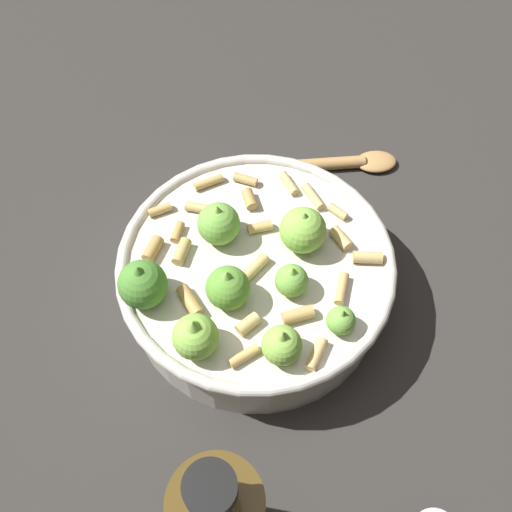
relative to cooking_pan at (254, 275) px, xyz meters
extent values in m
plane|color=#2D2B28|center=(0.00, 0.00, -0.05)|extent=(2.40, 2.40, 0.00)
cylinder|color=beige|center=(0.00, 0.00, -0.01)|extent=(0.27, 0.27, 0.07)
torus|color=beige|center=(0.00, 0.00, 0.02)|extent=(0.29, 0.29, 0.01)
sphere|color=#75B247|center=(-0.04, 0.03, 0.04)|extent=(0.03, 0.03, 0.03)
cone|color=#8CC64C|center=(-0.04, 0.03, 0.06)|extent=(0.02, 0.02, 0.01)
sphere|color=#75B247|center=(0.04, -0.03, 0.05)|extent=(0.04, 0.04, 0.04)
cone|color=#8CC64C|center=(0.04, -0.03, 0.07)|extent=(0.02, 0.02, 0.02)
sphere|color=#4C8933|center=(0.10, 0.05, 0.05)|extent=(0.05, 0.05, 0.05)
cone|color=#4C8933|center=(0.10, 0.05, 0.07)|extent=(0.02, 0.02, 0.02)
sphere|color=#8CC64C|center=(-0.05, -0.03, 0.05)|extent=(0.05, 0.05, 0.05)
cone|color=#75B247|center=(-0.05, -0.03, 0.07)|extent=(0.02, 0.02, 0.01)
sphere|color=#8CC64C|center=(-0.04, 0.09, 0.04)|extent=(0.04, 0.04, 0.04)
cone|color=#8CC64C|center=(-0.04, 0.09, 0.06)|extent=(0.02, 0.02, 0.02)
sphere|color=#609E38|center=(0.02, 0.04, 0.05)|extent=(0.04, 0.04, 0.04)
cone|color=#75B247|center=(0.02, 0.04, 0.07)|extent=(0.02, 0.02, 0.02)
sphere|color=#75B247|center=(-0.09, 0.06, 0.04)|extent=(0.03, 0.03, 0.03)
cone|color=#75B247|center=(-0.09, 0.06, 0.05)|extent=(0.01, 0.01, 0.01)
sphere|color=#8CC64C|center=(0.04, 0.10, 0.05)|extent=(0.04, 0.04, 0.04)
cone|color=#8CC64C|center=(0.04, 0.10, 0.07)|extent=(0.02, 0.02, 0.02)
cylinder|color=tan|center=(0.00, 0.01, 0.03)|extent=(0.03, 0.03, 0.01)
cylinder|color=tan|center=(0.10, 0.00, 0.03)|extent=(0.02, 0.03, 0.01)
cylinder|color=tan|center=(-0.08, -0.07, 0.03)|extent=(0.02, 0.02, 0.01)
cylinder|color=tan|center=(0.08, -0.03, 0.03)|extent=(0.01, 0.02, 0.01)
cylinder|color=tan|center=(-0.09, -0.04, 0.03)|extent=(0.03, 0.03, 0.01)
cylinder|color=tan|center=(-0.06, -0.09, 0.03)|extent=(0.03, 0.03, 0.01)
cylinder|color=tan|center=(0.00, -0.04, 0.03)|extent=(0.03, 0.02, 0.01)
cylinder|color=tan|center=(0.02, -0.11, 0.03)|extent=(0.03, 0.02, 0.01)
cylinder|color=tan|center=(-0.11, -0.02, 0.03)|extent=(0.03, 0.01, 0.01)
cylinder|color=tan|center=(0.07, 0.00, 0.03)|extent=(0.02, 0.03, 0.01)
cylinder|color=tan|center=(0.06, -0.10, 0.03)|extent=(0.03, 0.03, 0.01)
cylinder|color=tan|center=(0.00, 0.10, 0.03)|extent=(0.03, 0.03, 0.01)
cylinder|color=tan|center=(0.01, -0.08, 0.03)|extent=(0.02, 0.03, 0.01)
cylinder|color=tan|center=(-0.09, 0.02, 0.03)|extent=(0.01, 0.03, 0.01)
cylinder|color=tan|center=(-0.03, -0.10, 0.03)|extent=(0.02, 0.03, 0.01)
cylinder|color=tan|center=(0.07, -0.06, 0.03)|extent=(0.02, 0.01, 0.01)
cylinder|color=tan|center=(-0.07, 0.09, 0.03)|extent=(0.02, 0.03, 0.01)
cylinder|color=tan|center=(-0.05, 0.06, 0.03)|extent=(0.03, 0.02, 0.01)
cylinder|color=tan|center=(0.11, -0.05, 0.03)|extent=(0.03, 0.02, 0.01)
cylinder|color=tan|center=(0.00, 0.07, 0.03)|extent=(0.03, 0.03, 0.01)
cylinder|color=tan|center=(0.06, 0.05, 0.03)|extent=(0.03, 0.03, 0.01)
cylinder|color=#4C3814|center=(0.00, 0.25, 0.16)|extent=(0.03, 0.03, 0.04)
cylinder|color=black|center=(0.00, 0.25, 0.18)|extent=(0.03, 0.03, 0.02)
cylinder|color=#B2844C|center=(-0.04, -0.19, -0.04)|extent=(0.17, 0.05, 0.02)
ellipsoid|color=#B2844C|center=(-0.14, -0.21, -0.04)|extent=(0.06, 0.05, 0.01)
camera|label=1|loc=(-0.03, 0.31, 0.53)|focal=41.01mm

